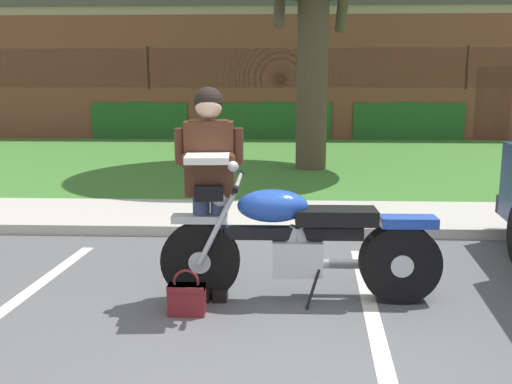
% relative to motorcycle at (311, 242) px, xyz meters
% --- Properties ---
extents(ground_plane, '(140.00, 140.00, 0.00)m').
position_rel_motorcycle_xyz_m(ground_plane, '(0.11, -1.03, -0.48)').
color(ground_plane, '#565659').
extents(curb_strip, '(60.00, 0.20, 0.12)m').
position_rel_motorcycle_xyz_m(curb_strip, '(0.11, 1.95, -0.42)').
color(curb_strip, '#B7B2A8').
rests_on(curb_strip, ground).
extents(concrete_walk, '(60.00, 1.50, 0.08)m').
position_rel_motorcycle_xyz_m(concrete_walk, '(0.11, 2.80, -0.44)').
color(concrete_walk, '#B7B2A8').
rests_on(concrete_walk, ground).
extents(grass_lawn, '(60.00, 8.73, 0.06)m').
position_rel_motorcycle_xyz_m(grass_lawn, '(0.11, 7.92, -0.45)').
color(grass_lawn, '#3D752D').
rests_on(grass_lawn, ground).
extents(stall_stripe_1, '(0.38, 4.40, 0.01)m').
position_rel_motorcycle_xyz_m(stall_stripe_1, '(0.42, -0.83, -0.48)').
color(stall_stripe_1, silver).
rests_on(stall_stripe_1, ground).
extents(motorcycle, '(2.24, 0.82, 1.18)m').
position_rel_motorcycle_xyz_m(motorcycle, '(0.00, 0.00, 0.00)').
color(motorcycle, black).
rests_on(motorcycle, ground).
extents(rider_person, '(0.53, 0.60, 1.70)m').
position_rel_motorcycle_xyz_m(rider_person, '(-0.81, -0.01, 0.53)').
color(rider_person, black).
rests_on(rider_person, ground).
extents(handbag, '(0.28, 0.13, 0.36)m').
position_rel_motorcycle_xyz_m(handbag, '(-0.95, -0.35, -0.34)').
color(handbag, maroon).
rests_on(handbag, ground).
extents(hedge_left, '(2.80, 0.90, 1.24)m').
position_rel_motorcycle_xyz_m(hedge_left, '(-4.34, 12.66, 0.17)').
color(hedge_left, '#235623').
rests_on(hedge_left, ground).
extents(hedge_center_left, '(3.36, 0.90, 1.24)m').
position_rel_motorcycle_xyz_m(hedge_center_left, '(-0.48, 12.66, 0.17)').
color(hedge_center_left, '#235623').
rests_on(hedge_center_left, ground).
extents(hedge_center_right, '(3.14, 0.90, 1.24)m').
position_rel_motorcycle_xyz_m(hedge_center_right, '(3.39, 12.66, 0.17)').
color(hedge_center_right, '#235623').
rests_on(hedge_center_right, ground).
extents(brick_building, '(26.60, 11.12, 3.97)m').
position_rel_motorcycle_xyz_m(brick_building, '(0.44, 17.76, 1.51)').
color(brick_building, brown).
rests_on(brick_building, ground).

